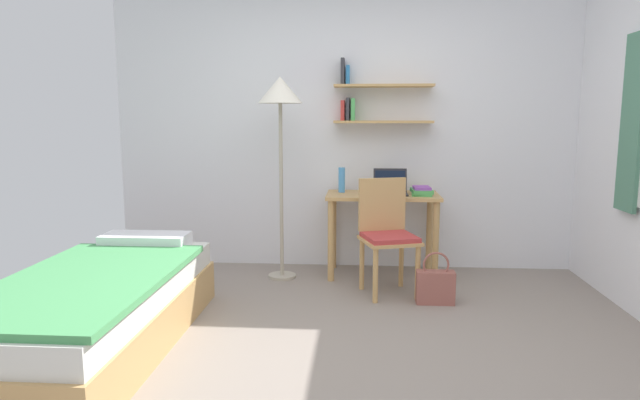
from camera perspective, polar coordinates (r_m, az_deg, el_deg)
ground_plane at (r=3.37m, az=2.78°, el=-15.82°), size 5.28×5.28×0.00m
wall_back at (r=5.09m, az=3.49°, el=7.61°), size 4.40×0.27×2.60m
bed at (r=3.64m, az=-22.09°, el=-10.51°), size 0.91×2.02×0.54m
desk at (r=4.84m, az=6.49°, el=-1.11°), size 0.98×0.52×0.73m
desk_chair at (r=4.39m, az=6.96°, el=-3.25°), size 0.51×0.51×0.91m
standing_lamp at (r=4.68m, az=-4.15°, el=10.09°), size 0.38×0.38×1.73m
laptop at (r=4.82m, az=7.31°, el=1.29°), size 0.30×0.23×0.22m
water_bottle at (r=4.88m, az=2.27°, el=2.10°), size 0.06×0.06×0.22m
book_stack at (r=4.79m, az=10.52°, el=0.92°), size 0.19×0.25×0.07m
handbag at (r=4.26m, az=11.90°, el=-8.71°), size 0.28×0.11×0.40m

